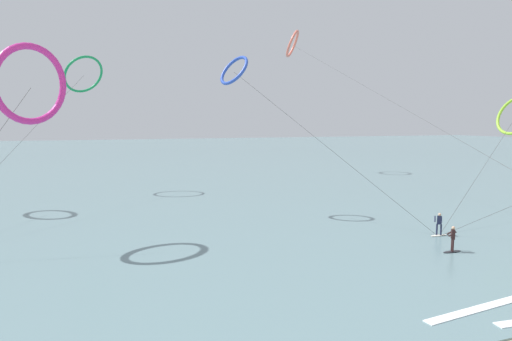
{
  "coord_description": "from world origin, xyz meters",
  "views": [
    {
      "loc": [
        -9.46,
        -3.68,
        8.45
      ],
      "look_at": [
        0.0,
        22.83,
        5.22
      ],
      "focal_mm": 29.99,
      "sensor_mm": 36.0,
      "label": 1
    }
  ],
  "objects": [
    {
      "name": "sea_water",
      "position": [
        0.0,
        107.83,
        0.04
      ],
      "size": [
        400.0,
        200.0,
        0.08
      ],
      "primitive_type": "cube",
      "color": "slate",
      "rests_on": "ground"
    },
    {
      "name": "kite_cobalt",
      "position": [
        1.49,
        32.58,
        12.86
      ],
      "size": [
        13.63,
        13.67,
        14.25
      ],
      "rotation": [
        0.0,
        0.0,
        5.08
      ],
      "color": "#2647B7",
      "rests_on": "ground"
    },
    {
      "name": "surfer_charcoal",
      "position": [
        11.48,
        17.3,
        0.82
      ],
      "size": [
        1.4,
        0.71,
        1.7
      ],
      "rotation": [
        0.0,
        0.0,
        1.02
      ],
      "color": "black",
      "rests_on": "ground"
    },
    {
      "name": "kite_coral",
      "position": [
        20.03,
        61.24,
        20.97
      ],
      "size": [
        4.24,
        55.25,
        23.21
      ],
      "rotation": [
        0.0,
        0.0,
        4.17
      ],
      "color": "#EA7260",
      "rests_on": "ground"
    },
    {
      "name": "kite_magenta",
      "position": [
        -13.71,
        27.18,
        10.81
      ],
      "size": [
        9.33,
        4.16,
        13.4
      ],
      "rotation": [
        0.0,
        0.0,
        3.87
      ],
      "color": "#CC288E",
      "rests_on": "ground"
    },
    {
      "name": "surfer_ivory",
      "position": [
        13.59,
        20.76,
        0.82
      ],
      "size": [
        1.4,
        0.73,
        1.7
      ],
      "rotation": [
        0.0,
        0.0,
        2.42
      ],
      "color": "silver",
      "rests_on": "ground"
    },
    {
      "name": "kite_emerald",
      "position": [
        -11.37,
        50.55,
        13.88
      ],
      "size": [
        12.18,
        27.52,
        15.99
      ],
      "rotation": [
        0.0,
        0.0,
        3.72
      ],
      "color": "#199351",
      "rests_on": "ground"
    }
  ]
}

